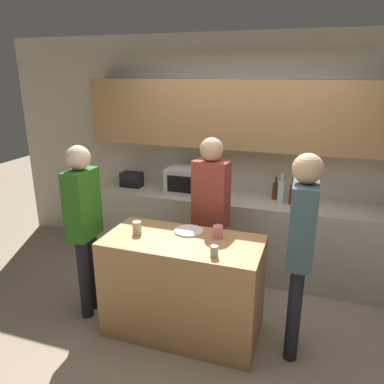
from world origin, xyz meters
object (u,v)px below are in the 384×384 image
bottle_2 (292,194)px  cup_0 (218,232)px  person_left (84,218)px  person_right (211,207)px  bottle_0 (275,190)px  microwave (190,180)px  toaster (132,179)px  cup_2 (137,228)px  bottle_1 (281,192)px  plate_on_island (189,231)px  person_center (301,241)px  cup_1 (214,251)px

bottle_2 → cup_0: bearing=-115.8°
person_left → person_right: 1.20m
bottle_0 → person_right: person_right is taller
bottle_2 → person_left: (-1.76, -1.25, -0.03)m
bottle_0 → bottle_2: bearing=-32.9°
bottle_2 → microwave: bearing=178.3°
microwave → toaster: (-0.77, 0.00, -0.06)m
cup_2 → person_left: person_left is taller
bottle_1 → plate_on_island: 1.27m
bottle_0 → bottle_1: 0.15m
cup_2 → person_center: bearing=1.6°
person_left → cup_2: bearing=90.3°
person_right → cup_2: bearing=57.3°
bottle_0 → plate_on_island: bearing=-117.6°
cup_1 → cup_2: 0.79m
cup_2 → person_left: (-0.54, -0.01, 0.03)m
plate_on_island → cup_2: cup_2 is taller
plate_on_island → toaster: bearing=136.0°
person_right → person_center: bearing=155.4°
bottle_1 → cup_1: size_ratio=3.67×
bottle_0 → plate_on_island: 1.34m
toaster → cup_1: size_ratio=2.91×
cup_1 → cup_2: size_ratio=0.81×
bottle_1 → cup_0: (-0.41, -1.10, -0.07)m
bottle_1 → cup_2: 1.66m
microwave → plate_on_island: 1.16m
microwave → plate_on_island: bearing=-71.4°
microwave → person_left: 1.42m
cup_1 → person_left: size_ratio=0.05×
cup_2 → bottle_2: bearing=45.2°
bottle_0 → person_center: (0.35, -1.32, 0.02)m
toaster → person_center: (2.10, -1.24, 0.03)m
toaster → person_left: bearing=-82.1°
toaster → cup_2: 1.46m
bottle_1 → person_center: 1.23m
microwave → cup_0: (0.65, -1.13, -0.09)m
plate_on_island → cup_0: 0.29m
person_left → plate_on_island: bearing=100.3°
person_left → bottle_0: bearing=130.0°
bottle_1 → bottle_2: 0.12m
plate_on_island → person_left: bearing=-168.6°
microwave → toaster: size_ratio=2.00×
cup_2 → person_center: person_center is taller
cup_2 → toaster: bearing=119.2°
bottle_0 → bottle_1: bearing=-59.6°
cup_2 → person_right: size_ratio=0.06×
bottle_2 → cup_0: size_ratio=2.69×
plate_on_island → cup_1: (0.34, -0.38, 0.04)m
bottle_0 → bottle_2: (0.19, -0.12, 0.01)m
bottle_0 → cup_0: (-0.34, -1.22, -0.04)m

